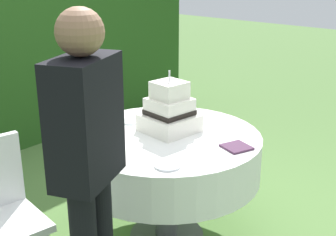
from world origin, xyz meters
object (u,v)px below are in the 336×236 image
Objects in this scene: napkin_stack at (236,147)px; cake_table at (167,156)px; serving_plate_near at (131,121)px; serving_plate_far at (168,165)px; standing_person at (88,163)px; wedding_cake at (169,112)px.

cake_table is at bearing 104.17° from napkin_stack.
serving_plate_near is 0.74m from serving_plate_far.
cake_table is 8.93× the size of serving_plate_near.
serving_plate_far is at bearing -138.14° from cake_table.
serving_plate_near and napkin_stack have the same top height.
serving_plate_far is at bearing -0.50° from standing_person.
wedding_cake reaches higher than serving_plate_far.
standing_person is (-0.88, -0.64, 0.19)m from serving_plate_near.
cake_table is 3.00× the size of wedding_cake.
standing_person reaches higher than serving_plate_far.
standing_person reaches higher than serving_plate_near.
napkin_stack is at bearing -83.39° from serving_plate_near.
serving_plate_far is at bearing 162.93° from napkin_stack.
cake_table is 0.97m from standing_person.
napkin_stack is at bearing -17.07° from serving_plate_far.
wedding_cake is 0.33m from serving_plate_near.
wedding_cake is 2.75× the size of serving_plate_far.
napkin_stack is (0.09, -0.78, 0.00)m from serving_plate_near.
wedding_cake is (0.07, 0.04, 0.27)m from cake_table.
napkin_stack is (0.45, -0.14, 0.00)m from serving_plate_far.
serving_plate_near reaches higher than cake_table.
wedding_cake is at bearing 39.84° from serving_plate_far.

